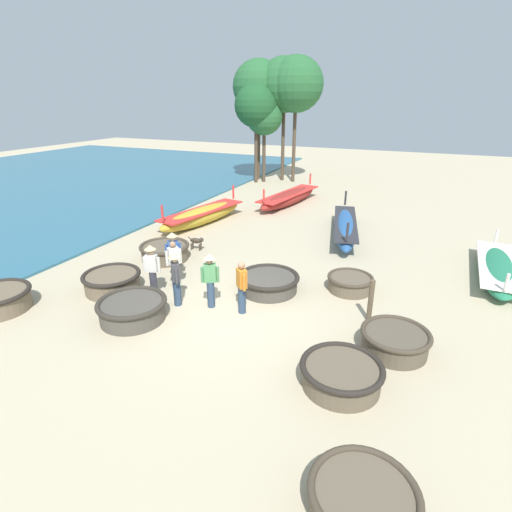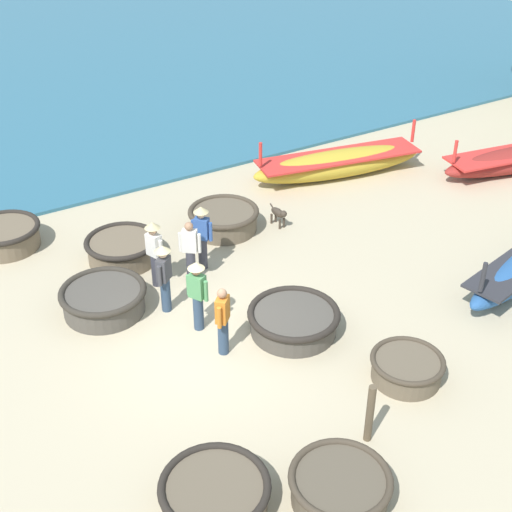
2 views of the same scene
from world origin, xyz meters
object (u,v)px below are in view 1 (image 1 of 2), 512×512
coracle_nearest (363,503)px  mooring_post_shoreline (371,301)px  coracle_front_left (268,282)px  coracle_weathered (165,251)px  fisherman_crouching (176,276)px  tree_left_mid (264,117)px  fisherman_standing_right (174,263)px  coracle_center (112,281)px  tree_right_mid (296,85)px  coracle_far_right (395,340)px  coracle_upturned (132,309)px  tree_tall_back (284,85)px  long_boat_red_hull (202,215)px  dog (197,241)px  long_boat_ochre_hull (345,227)px  coracle_far_left (350,283)px  long_boat_white_hull (498,269)px  long_boat_blue_hull (289,198)px  fisherman_by_coracle (210,277)px  fisherman_standing_left (173,253)px  fisherman_with_hat (242,286)px  tree_center (259,87)px  fisherman_hauling (152,267)px  coracle_tilted (341,374)px

coracle_nearest → mooring_post_shoreline: bearing=98.1°
coracle_front_left → coracle_weathered: size_ratio=1.05×
fisherman_crouching → tree_left_mid: (-4.86, 18.14, 3.53)m
coracle_nearest → fisherman_standing_right: size_ratio=1.04×
coracle_center → tree_right_mid: 20.10m
coracle_center → coracle_far_right: bearing=1.3°
coracle_upturned → tree_tall_back: (-3.17, 20.44, 6.18)m
coracle_far_right → long_boat_red_hull: 12.13m
mooring_post_shoreline → coracle_center: bearing=-169.7°
dog → tree_tall_back: (-1.93, 15.06, 6.14)m
tree_right_mid → long_boat_ochre_hull: bearing=-60.4°
coracle_upturned → tree_tall_back: 21.58m
coracle_far_left → long_boat_white_hull: size_ratio=0.29×
coracle_far_left → long_boat_blue_hull: long_boat_blue_hull is taller
coracle_far_left → long_boat_red_hull: (-8.08, 4.36, 0.14)m
coracle_upturned → fisherman_by_coracle: (1.63, 1.51, 0.63)m
fisherman_standing_right → tree_tall_back: 19.34m
long_boat_ochre_hull → fisherman_standing_left: (-4.31, -6.79, 0.55)m
dog → tree_tall_back: bearing=97.3°
fisherman_standing_right → fisherman_by_coracle: size_ratio=0.94×
fisherman_with_hat → tree_left_mid: (-6.80, 17.77, 3.65)m
coracle_far_left → fisherman_with_hat: bearing=-133.6°
long_boat_ochre_hull → coracle_upturned: bearing=-112.1°
dog → tree_right_mid: (-1.04, 14.90, 6.16)m
coracle_upturned → fisherman_with_hat: bearing=31.0°
long_boat_blue_hull → long_boat_red_hull: 5.86m
coracle_far_right → fisherman_crouching: bearing=-178.5°
coracle_weathered → fisherman_standing_left: (1.37, -1.33, 0.63)m
coracle_far_left → long_boat_blue_hull: 11.06m
tree_right_mid → coracle_nearest: bearing=-68.8°
fisherman_standing_right → tree_left_mid: 17.99m
dog → tree_center: (-3.69, 14.71, 6.04)m
coracle_far_right → fisherman_hauling: 7.20m
long_boat_white_hull → tree_left_mid: bearing=138.9°
coracle_front_left → coracle_nearest: coracle_nearest is taller
long_boat_blue_hull → tree_center: size_ratio=0.73×
fisherman_with_hat → tree_center: size_ratio=0.19×
long_boat_red_hull → fisherman_by_coracle: (4.56, -7.08, 0.54)m
fisherman_with_hat → fisherman_by_coracle: fisherman_by_coracle is taller
coracle_far_right → tree_left_mid: size_ratio=0.29×
long_boat_white_hull → tree_tall_back: tree_tall_back is taller
tree_left_mid → coracle_tilted: bearing=-62.9°
fisherman_by_coracle → fisherman_hauling: 1.99m
fisherman_hauling → coracle_far_right: bearing=-0.5°
coracle_tilted → fisherman_by_coracle: fisherman_by_coracle is taller
fisherman_standing_left → tree_tall_back: tree_tall_back is taller
coracle_center → long_boat_white_hull: long_boat_white_hull is taller
long_boat_white_hull → tree_right_mid: bearing=132.4°
long_boat_red_hull → coracle_far_right: bearing=-36.6°
coracle_tilted → long_boat_blue_hull: size_ratio=0.30×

